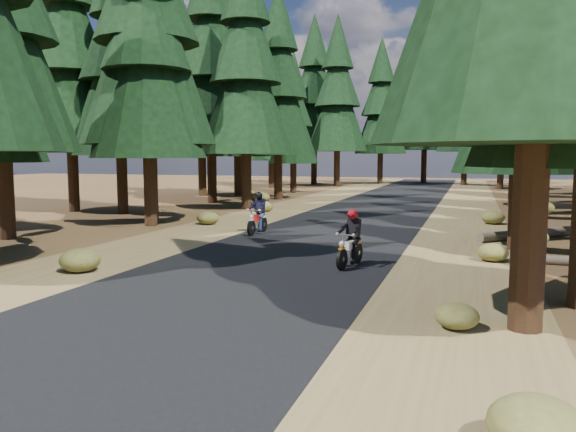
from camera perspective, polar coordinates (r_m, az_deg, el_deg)
name	(u,v)px	position (r m, az deg, el deg)	size (l,w,h in m)	color
ground	(269,265)	(14.20, -1.90, -5.03)	(120.00, 120.00, 0.00)	#483019
road	(321,238)	(18.91, 3.32, -2.23)	(6.00, 100.00, 0.01)	black
shoulder_l	(198,232)	(20.56, -9.17, -1.63)	(3.20, 100.00, 0.01)	brown
shoulder_r	(464,245)	(18.29, 17.40, -2.79)	(3.20, 100.00, 0.01)	brown
pine_forest	(391,69)	(34.85, 10.41, 14.50)	(34.59, 55.08, 16.32)	black
log_near	(545,233)	(20.95, 24.68, -1.54)	(0.32, 0.32, 5.85)	#4C4233
understory_shrubs	(365,220)	(21.71, 7.86, -0.44)	(16.05, 26.20, 0.68)	#474C1E
rider_lead	(350,248)	(14.00, 6.32, -3.24)	(0.75, 1.64, 1.41)	white
rider_follow	(257,220)	(19.80, -3.13, -0.42)	(0.55, 1.66, 1.47)	#A3100A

